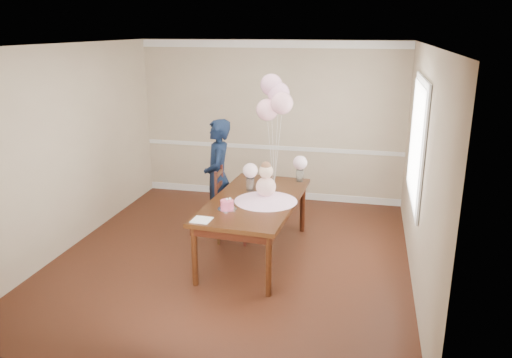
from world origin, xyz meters
The scene contains 50 objects.
floor centered at (0.00, 0.00, 0.00)m, with size 4.50×5.00×0.00m, color black.
ceiling centered at (0.00, 0.00, 2.70)m, with size 4.50×5.00×0.02m, color white.
wall_back centered at (0.00, 2.50, 1.35)m, with size 4.50×0.02×2.70m, color tan.
wall_front centered at (0.00, -2.50, 1.35)m, with size 4.50×0.02×2.70m, color tan.
wall_left centered at (-2.25, 0.00, 1.35)m, with size 0.02×5.00×2.70m, color tan.
wall_right centered at (2.25, 0.00, 1.35)m, with size 0.02×5.00×2.70m, color tan.
chair_rail_trim centered at (0.00, 2.49, 0.90)m, with size 4.50×0.02×0.07m, color white.
crown_molding centered at (0.00, 2.49, 2.63)m, with size 4.50×0.02×0.12m, color white.
baseboard_trim centered at (0.00, 2.49, 0.06)m, with size 4.50×0.02×0.12m, color white.
window_frame centered at (2.23, 0.50, 1.55)m, with size 0.02×1.66×1.56m, color white.
window_blinds centered at (2.21, 0.50, 1.55)m, with size 0.01×1.50×1.40m, color white.
dining_table_top centered at (0.27, 0.12, 0.76)m, with size 1.05×2.11×0.05m, color black.
table_apron centered at (0.27, 0.12, 0.68)m, with size 0.95×2.00×0.11m, color black.
table_leg_fl centered at (-0.23, -0.82, 0.37)m, with size 0.07×0.07×0.74m, color black.
table_leg_fr centered at (0.65, -0.87, 0.37)m, with size 0.07×0.07×0.74m, color black.
table_leg_bl centered at (-0.11, 1.12, 0.37)m, with size 0.07×0.07×0.74m, color black.
table_leg_br centered at (0.77, 1.06, 0.37)m, with size 0.07×0.07×0.74m, color black.
baby_skirt centered at (0.43, 0.06, 0.84)m, with size 0.80×0.80×0.11m, color #FFBBE6.
baby_torso centered at (0.43, 0.06, 0.98)m, with size 0.25×0.25×0.25m, color pink.
baby_head centered at (0.43, 0.06, 1.18)m, with size 0.18×0.18×0.18m, color beige.
baby_hair centered at (0.43, 0.06, 1.24)m, with size 0.13×0.13×0.13m, color brown.
cake_platter centered at (0.03, -0.34, 0.79)m, with size 0.23×0.23×0.01m, color #B5B5B9.
birthday_cake centered at (0.03, -0.34, 0.85)m, with size 0.16×0.16×0.11m, color #E5486F.
cake_flower_a centered at (0.03, -0.34, 0.92)m, with size 0.03×0.03×0.03m, color white.
cake_flower_b centered at (0.07, -0.32, 0.92)m, with size 0.03×0.03×0.03m, color white.
rose_vase_near centered at (0.13, 0.45, 0.87)m, with size 0.11×0.11×0.17m, color silver.
roses_near centered at (0.13, 0.45, 1.06)m, with size 0.20×0.20×0.20m, color #FCD3D7.
rose_vase_far centered at (0.72, 0.99, 0.87)m, with size 0.11×0.11×0.17m, color silver.
roses_far centered at (0.72, 0.99, 1.06)m, with size 0.20×0.20×0.20m, color white.
napkin centered at (-0.15, -0.75, 0.79)m, with size 0.21×0.21×0.01m, color white.
balloon_weight centered at (0.41, 0.70, 0.80)m, with size 0.04×0.04×0.02m, color silver.
balloon_a centered at (0.31, 0.70, 1.84)m, with size 0.29×0.29×0.29m, color #FCB2C2.
balloon_b centered at (0.51, 0.64, 1.95)m, with size 0.29×0.29×0.29m, color #F5AEBF.
balloon_c centered at (0.44, 0.80, 2.05)m, with size 0.29×0.29×0.29m, color #E1A0C2.
balloon_d centered at (0.33, 0.83, 2.16)m, with size 0.29×0.29×0.29m, color #D899B8.
balloon_ribbon_a centered at (0.36, 0.70, 1.24)m, with size 0.00×0.00×0.88m, color silver.
balloon_ribbon_b centered at (0.46, 0.67, 1.29)m, with size 0.00×0.00×0.99m, color white.
balloon_ribbon_c centered at (0.42, 0.75, 1.35)m, with size 0.00×0.00×1.09m, color silver.
balloon_ribbon_d centered at (0.37, 0.76, 1.40)m, with size 0.00×0.00×1.20m, color white.
dining_chair_seat centered at (-0.13, 0.53, 0.46)m, with size 0.45×0.45×0.05m, color #381F0F.
chair_leg_fl centered at (-0.30, 0.34, 0.22)m, with size 0.04×0.04×0.44m, color #361F0E.
chair_leg_fr centered at (0.07, 0.36, 0.22)m, with size 0.04×0.04×0.44m, color #39120F.
chair_leg_bl centered at (-0.32, 0.70, 0.22)m, with size 0.04×0.04×0.44m, color #33160D.
chair_leg_br centered at (0.04, 0.73, 0.22)m, with size 0.04×0.04×0.44m, color #3B1B10.
chair_back_post_l centered at (-0.32, 0.33, 0.76)m, with size 0.04×0.04×0.57m, color black.
chair_back_post_r centered at (-0.34, 0.70, 0.76)m, with size 0.04×0.04×0.57m, color #35110E.
chair_slat_low centered at (-0.33, 0.52, 0.64)m, with size 0.03×0.41×0.05m, color #3B1E10.
chair_slat_mid centered at (-0.33, 0.52, 0.80)m, with size 0.03×0.41×0.05m, color black.
chair_slat_top centered at (-0.33, 0.52, 0.96)m, with size 0.03×0.41×0.05m, color #32190D.
woman centered at (-0.42, 0.78, 0.84)m, with size 0.61×0.41×1.67m, color black.
Camera 1 is at (1.63, -5.76, 2.90)m, focal length 35.00 mm.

